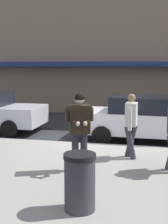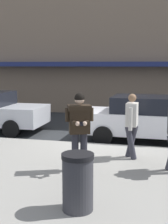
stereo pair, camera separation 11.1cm
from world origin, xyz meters
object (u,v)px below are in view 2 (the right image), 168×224
object	(u,v)px
parked_sedan_mid	(148,119)
pedestrian_in_light_coat	(132,122)
man_texting_on_phone	(79,123)
trash_bin	(78,182)

from	to	relation	value
parked_sedan_mid	pedestrian_in_light_coat	xyz separation A→B (m)	(-0.36, -2.43, 0.32)
man_texting_on_phone	trash_bin	size ratio (longest dim) A/B	1.84
man_texting_on_phone	pedestrian_in_light_coat	size ratio (longest dim) A/B	1.06
trash_bin	man_texting_on_phone	bearing A→B (deg)	103.22
trash_bin	pedestrian_in_light_coat	bearing A→B (deg)	78.94
pedestrian_in_light_coat	trash_bin	world-z (taller)	pedestrian_in_light_coat
man_texting_on_phone	trash_bin	bearing A→B (deg)	-76.78
parked_sedan_mid	pedestrian_in_light_coat	size ratio (longest dim) A/B	2.68
pedestrian_in_light_coat	trash_bin	bearing A→B (deg)	-101.06
parked_sedan_mid	pedestrian_in_light_coat	world-z (taller)	pedestrian_in_light_coat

